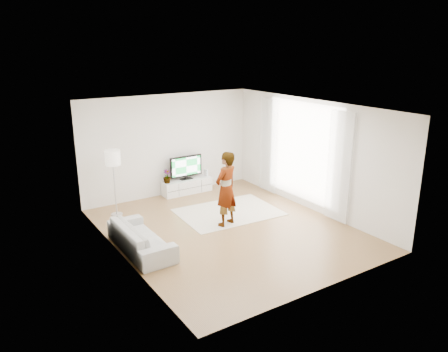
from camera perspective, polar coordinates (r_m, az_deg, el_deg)
floor at (r=10.08m, az=0.56°, el=-6.97°), size 6.00×6.00×0.00m
ceiling at (r=9.31m, az=0.61°, el=9.00°), size 6.00×6.00×0.00m
wall_left at (r=8.54m, az=-13.56°, el=-1.87°), size 0.02×6.00×2.80m
wall_right at (r=11.13m, az=11.39°, el=2.63°), size 0.02×6.00×2.80m
wall_back at (r=12.13m, az=-7.27°, el=4.01°), size 5.00×0.02×2.80m
wall_front at (r=7.42m, az=13.51°, el=-4.77°), size 5.00×0.02×2.80m
window at (r=11.31m, az=10.28°, el=3.19°), size 0.01×2.60×2.50m
curtain_near at (r=10.40m, az=14.79°, el=1.12°), size 0.04×0.70×2.60m
curtain_far at (r=12.24m, az=5.84°, el=3.93°), size 0.04×0.70×2.60m
media_console at (r=12.43m, az=-4.86°, el=-1.33°), size 1.44×0.41×0.41m
television at (r=12.29m, az=-4.99°, el=1.23°), size 0.97×0.19×0.68m
game_console at (r=12.64m, az=-2.38°, el=0.45°), size 0.08×0.15×0.20m
potted_plant at (r=12.06m, az=-7.47°, el=-0.05°), size 0.26×0.26×0.38m
rug at (r=11.05m, az=0.61°, el=-4.73°), size 2.55×1.91×0.01m
player at (r=10.00m, az=0.27°, el=-1.70°), size 0.74×0.60×1.75m
sofa at (r=9.17m, az=-10.80°, el=-7.86°), size 0.77×1.96×0.57m
floor_lamp at (r=10.80m, az=-14.32°, el=1.97°), size 0.37×0.37×1.64m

